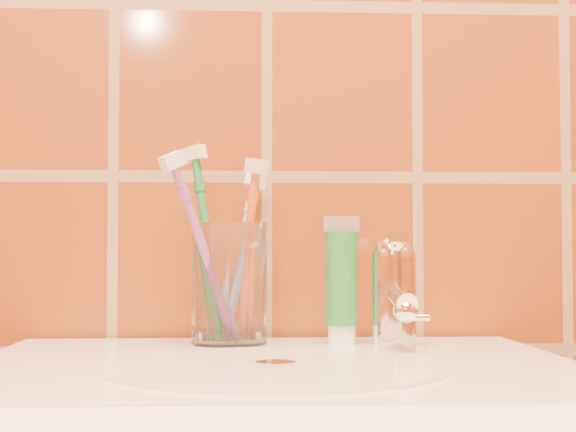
{
  "coord_description": "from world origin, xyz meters",
  "views": [
    {
      "loc": [
        -0.03,
        0.14,
        0.95
      ],
      "look_at": [
        0.02,
        1.08,
        0.99
      ],
      "focal_mm": 55.0,
      "sensor_mm": 36.0,
      "label": 1
    }
  ],
  "objects": [
    {
      "name": "toothbrush_0",
      "position": [
        -0.02,
        1.11,
        0.95
      ],
      "size": [
        0.09,
        0.09,
        0.21
      ],
      "primitive_type": null,
      "rotation": [
        0.17,
        0.0,
        0.73
      ],
      "color": "orange",
      "rests_on": "glass_tumbler"
    },
    {
      "name": "toothbrush_3",
      "position": [
        -0.07,
        1.12,
        0.96
      ],
      "size": [
        0.11,
        0.1,
        0.23
      ],
      "primitive_type": null,
      "rotation": [
        0.2,
        0.0,
        -2.2
      ],
      "color": "#207A3F",
      "rests_on": "glass_tumbler"
    },
    {
      "name": "toothbrush_1",
      "position": [
        -0.03,
        1.15,
        0.95
      ],
      "size": [
        0.13,
        0.15,
        0.21
      ],
      "primitive_type": null,
      "rotation": [
        0.35,
        0.0,
        2.52
      ],
      "color": "#7592D1",
      "rests_on": "glass_tumbler"
    },
    {
      "name": "wall_back",
      "position": [
        0.0,
        1.21,
        1.25
      ],
      "size": [
        2.2,
        0.02,
        2.5
      ],
      "primitive_type": "cube",
      "color": "brown",
      "rests_on": "floor"
    },
    {
      "name": "glass_tumbler",
      "position": [
        -0.04,
        1.12,
        0.92
      ],
      "size": [
        0.09,
        0.09,
        0.13
      ],
      "primitive_type": "cylinder",
      "rotation": [
        0.0,
        0.0,
        0.1
      ],
      "color": "white",
      "rests_on": "pedestal_sink"
    },
    {
      "name": "faucet",
      "position": [
        0.14,
        1.09,
        0.91
      ],
      "size": [
        0.05,
        0.11,
        0.12
      ],
      "color": "white",
      "rests_on": "pedestal_sink"
    },
    {
      "name": "toothbrush_2",
      "position": [
        -0.07,
        1.08,
        0.95
      ],
      "size": [
        0.17,
        0.16,
        0.22
      ],
      "primitive_type": null,
      "rotation": [
        0.41,
        0.0,
        -0.92
      ],
      "color": "#884798",
      "rests_on": "glass_tumbler"
    },
    {
      "name": "toothpaste_tube",
      "position": [
        0.08,
        1.11,
        0.92
      ],
      "size": [
        0.04,
        0.04,
        0.14
      ],
      "rotation": [
        0.0,
        0.0,
        0.05
      ],
      "color": "white",
      "rests_on": "pedestal_sink"
    }
  ]
}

